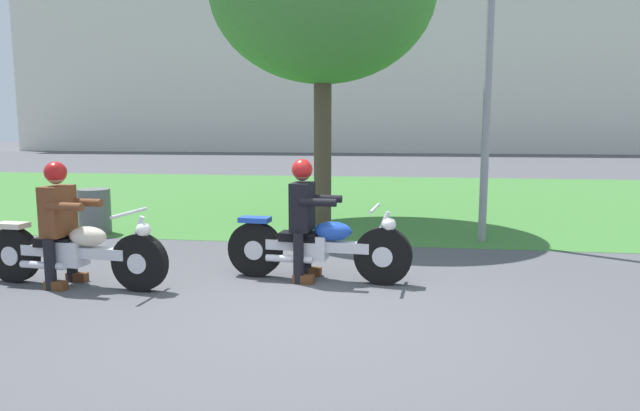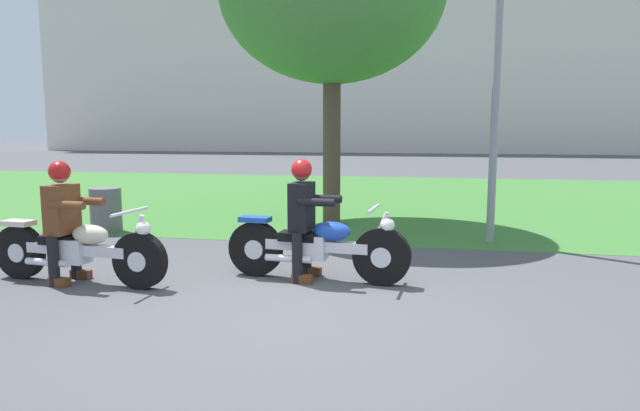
# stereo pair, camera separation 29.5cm
# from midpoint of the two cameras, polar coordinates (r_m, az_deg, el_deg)

# --- Properties ---
(ground) EXTENTS (120.00, 120.00, 0.00)m
(ground) POSITION_cam_midpoint_polar(r_m,az_deg,el_deg) (5.58, -3.25, -10.56)
(ground) COLOR #4C4C51
(grass_verge) EXTENTS (60.00, 12.00, 0.01)m
(grass_verge) POSITION_cam_midpoint_polar(r_m,az_deg,el_deg) (14.47, 4.03, 0.87)
(grass_verge) COLOR #3D7533
(grass_verge) RESTS_ON ground
(stadium_facade) EXTENTS (48.82, 8.00, 14.11)m
(stadium_facade) POSITION_cam_midpoint_polar(r_m,az_deg,el_deg) (44.08, 2.18, 14.76)
(stadium_facade) COLOR silver
(stadium_facade) RESTS_ON ground
(motorcycle_lead) EXTENTS (2.18, 0.66, 0.89)m
(motorcycle_lead) POSITION_cam_midpoint_polar(r_m,az_deg,el_deg) (6.54, -1.50, -4.17)
(motorcycle_lead) COLOR black
(motorcycle_lead) RESTS_ON ground
(rider_lead) EXTENTS (0.57, 0.49, 1.41)m
(rider_lead) POSITION_cam_midpoint_polar(r_m,az_deg,el_deg) (6.52, -2.94, -0.44)
(rider_lead) COLOR black
(rider_lead) RESTS_ON ground
(motorcycle_follow) EXTENTS (2.24, 0.66, 0.87)m
(motorcycle_follow) POSITION_cam_midpoint_polar(r_m,az_deg,el_deg) (6.92, -24.61, -4.32)
(motorcycle_follow) COLOR black
(motorcycle_follow) RESTS_ON ground
(rider_follow) EXTENTS (0.57, 0.49, 1.40)m
(rider_follow) POSITION_cam_midpoint_polar(r_m,az_deg,el_deg) (6.95, -25.89, -0.77)
(rider_follow) COLOR black
(rider_follow) RESTS_ON ground
(trash_can) EXTENTS (0.52, 0.52, 0.75)m
(trash_can) POSITION_cam_midpoint_polar(r_m,az_deg,el_deg) (10.17, -22.54, -0.57)
(trash_can) COLOR #595E5B
(trash_can) RESTS_ON ground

